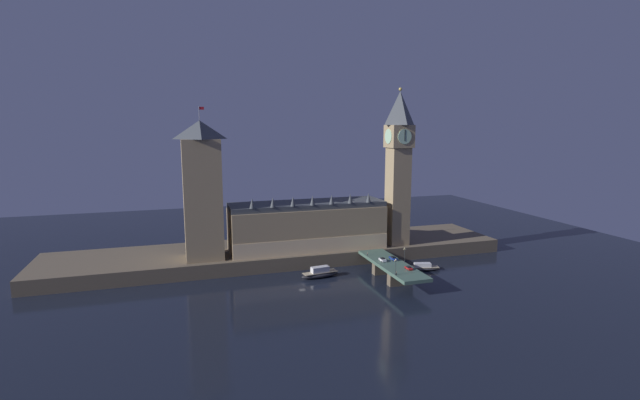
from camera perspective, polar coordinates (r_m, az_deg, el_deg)
ground_plane at (r=195.03m, az=-2.19°, el=-10.31°), size 400.00×400.00×0.00m
embankment at (r=230.23m, az=-4.75°, el=-6.44°), size 220.00×42.00×6.39m
parliament_hall at (r=222.02m, az=-1.58°, el=-3.15°), size 73.66×21.84×27.09m
clock_tower at (r=229.43m, az=9.63°, el=4.50°), size 11.79×11.90×76.42m
victoria_tower at (r=209.32m, az=-14.29°, el=1.17°), size 16.47×16.47×66.78m
bridge at (r=201.92m, az=8.85°, el=-8.19°), size 12.19×46.00×6.96m
car_northbound_lead at (r=203.32m, az=7.71°, el=-7.30°), size 2.05×4.02×1.56m
car_southbound_lead at (r=194.12m, az=10.86°, el=-8.22°), size 2.00×3.99×1.30m
car_southbound_trail at (r=206.13m, az=9.00°, el=-7.11°), size 2.05×4.79×1.48m
pedestrian_near_rail at (r=186.30m, az=9.38°, el=-8.84°), size 0.38×0.38×1.61m
pedestrian_far_rail at (r=211.24m, az=5.86°, el=-6.60°), size 0.38×0.38×1.60m
street_lamp_near at (r=185.15m, az=9.30°, el=-7.91°), size 1.34×0.60×6.49m
street_lamp_mid at (r=202.82m, az=10.36°, el=-6.45°), size 1.34×0.60×6.34m
boat_upstream at (r=202.65m, az=0.01°, el=-9.03°), size 17.83×7.29×4.79m
boat_downstream at (r=217.19m, az=12.49°, el=-8.13°), size 17.20×8.76×3.45m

